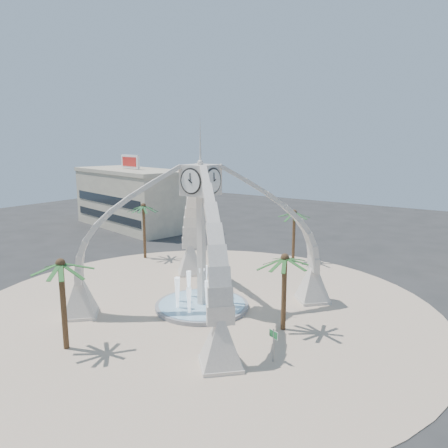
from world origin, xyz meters
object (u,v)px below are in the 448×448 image
Objects in this scene: palm_south at (60,265)px; street_sign at (273,339)px; clock_tower at (201,235)px; palm_west at (143,207)px; palm_north at (294,213)px; fountain at (202,305)px; palm_east at (285,259)px.

palm_south reaches higher than street_sign.
clock_tower reaches higher than palm_south.
palm_north is (15.65, 8.80, -0.49)m from palm_west.
palm_north reaches higher than fountain.
palm_north is at bearing 29.36° from palm_west.
clock_tower is 2.48× the size of palm_west.
palm_east reaches higher than street_sign.
clock_tower is 6.20m from fountain.
palm_west is at bearing 150.86° from fountain.
fountain reaches higher than street_sign.
clock_tower is at bearing -90.00° from fountain.
palm_east reaches higher than fountain.
clock_tower reaches higher than palm_north.
palm_west reaches higher than fountain.
palm_west is (-23.48, 8.64, 0.79)m from palm_east.
palm_north is at bearing 90.24° from fountain.
clock_tower reaches higher than street_sign.
palm_west is at bearing -150.64° from palm_north.
palm_west is 1.07× the size of palm_north.
fountain is 13.06m from palm_south.
palm_east is (7.75, 0.13, 5.33)m from fountain.
palm_east is 0.93× the size of palm_south.
palm_west is (-15.72, 8.77, 6.12)m from fountain.
clock_tower is 2.67× the size of palm_north.
clock_tower is 11.67m from street_sign.
street_sign is (12.61, 6.62, -4.40)m from palm_south.
fountain is 3.43× the size of street_sign.
palm_west is 3.10× the size of street_sign.
palm_north is 2.88× the size of street_sign.
clock_tower is 11.72m from palm_south.
street_sign is at bearing -28.03° from palm_west.
palm_east is at bearing 46.56° from palm_south.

